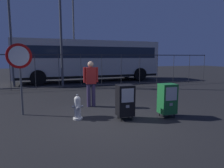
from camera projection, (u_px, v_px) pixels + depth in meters
name	position (u px, v px, depth m)	size (l,w,h in m)	color
ground_plane	(114.00, 121.00, 5.65)	(60.00, 60.00, 0.00)	black
fire_hydrant	(78.00, 108.00, 5.76)	(0.33, 0.31, 0.75)	silver
newspaper_box_primary	(167.00, 99.00, 5.96)	(0.48, 0.42, 1.02)	black
newspaper_box_secondary	(125.00, 100.00, 5.72)	(0.48, 0.42, 1.02)	black
stop_sign	(20.00, 64.00, 6.01)	(0.71, 0.31, 2.23)	#4C4F54
pedestrian	(91.00, 81.00, 7.17)	(0.55, 0.22, 1.67)	#382D51
fence_barrier	(81.00, 71.00, 11.81)	(18.03, 0.04, 2.00)	#2D2D33
bus_near	(89.00, 59.00, 14.86)	(10.63, 3.28, 3.00)	beige
street_light_near_left	(60.00, 12.00, 11.57)	(0.32, 0.32, 7.77)	#4C4F54
street_light_near_right	(10.00, 20.00, 11.69)	(0.32, 0.32, 6.85)	#4C4F54
street_light_far_left	(73.00, 25.00, 16.85)	(0.32, 0.32, 7.91)	#4C4F54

